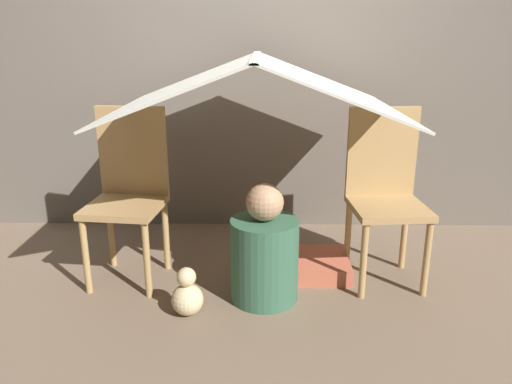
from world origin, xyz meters
TOP-DOWN VIEW (x-y plane):
  - ground_plane at (0.00, 0.00)m, footprint 8.80×8.80m
  - wall_back at (0.00, 1.04)m, footprint 7.00×0.05m
  - chair_left at (-0.71, 0.22)m, footprint 0.43×0.43m
  - chair_right at (0.71, 0.22)m, footprint 0.42×0.42m
  - sheet_canopy at (0.00, 0.14)m, footprint 1.44×1.20m
  - person_front at (0.05, -0.05)m, footprint 0.35×0.35m
  - floor_cushion at (0.30, 0.24)m, footprint 0.47×0.37m
  - plush_toy at (-0.34, -0.22)m, footprint 0.16×0.16m

SIDE VIEW (x-z plane):
  - ground_plane at x=0.00m, z-range 0.00..0.00m
  - floor_cushion at x=0.30m, z-range 0.00..0.10m
  - plush_toy at x=-0.34m, z-range -0.02..0.23m
  - person_front at x=0.05m, z-range -0.06..0.57m
  - chair_left at x=-0.71m, z-range 0.04..1.00m
  - chair_right at x=0.71m, z-range 0.04..1.00m
  - sheet_canopy at x=0.00m, z-range 0.96..1.24m
  - wall_back at x=0.00m, z-range 0.00..2.50m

